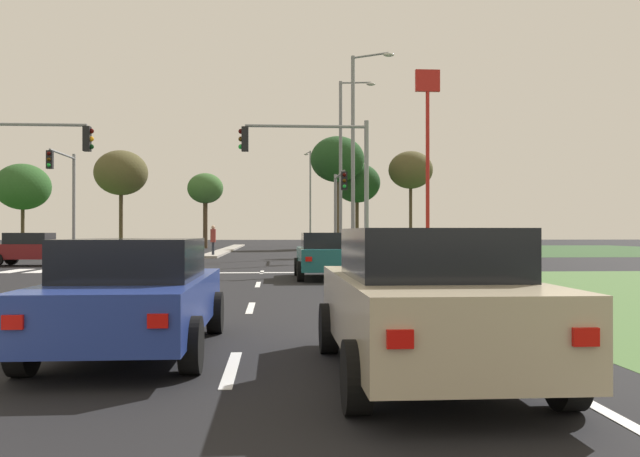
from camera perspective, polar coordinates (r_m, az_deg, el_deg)
ground_plane at (r=32.48m, az=-11.03°, el=-3.06°), size 200.00×200.00×0.00m
grass_verge_far_right at (r=60.66m, az=16.81°, el=-1.77°), size 35.00×35.00×0.01m
median_island_near at (r=13.87m, az=-20.80°, el=-6.47°), size 1.20×22.00×0.14m
median_island_far at (r=57.35m, az=-7.96°, el=-1.80°), size 1.20×36.00×0.14m
lane_dash_near at (r=7.70m, az=-7.70°, el=-11.97°), size 0.14×2.00×0.01m
lane_dash_second at (r=13.63m, az=-6.04°, el=-6.87°), size 0.14×2.00×0.01m
lane_dash_third at (r=19.60m, az=-5.41°, el=-4.86°), size 0.14×2.00×0.01m
lane_dash_fourth at (r=25.58m, az=-5.07°, el=-3.80°), size 0.14×2.00×0.01m
edge_line_right at (r=14.56m, az=7.43°, el=-6.44°), size 0.14×24.00×0.01m
stop_bar_near at (r=25.24m, az=-4.40°, el=-3.84°), size 6.40×0.50×0.01m
crosswalk_bar_near at (r=28.97m, az=-25.03°, el=-3.36°), size 0.70×2.80×0.01m
crosswalk_bar_second at (r=28.57m, az=-22.87°, el=-3.41°), size 0.70×2.80×0.01m
crosswalk_bar_third at (r=28.22m, az=-20.66°, el=-3.45°), size 0.70×2.80×0.01m
crosswalk_bar_fourth at (r=27.92m, az=-18.39°, el=-3.49°), size 0.70×2.80×0.01m
crosswalk_bar_fifth at (r=27.65m, az=-16.08°, el=-3.52°), size 0.70×2.80×0.01m
crosswalk_bar_sixth at (r=27.44m, az=-13.72°, el=-3.55°), size 0.70×2.80×0.01m
crosswalk_bar_seventh at (r=27.26m, az=-11.34°, el=-3.58°), size 0.70×2.80×0.01m
car_maroon_near at (r=33.27m, az=-23.72°, el=-1.63°), size 4.15×1.99×1.53m
car_teal_second at (r=22.14m, az=0.52°, el=-2.31°), size 2.04×4.41×1.54m
car_blue_third at (r=8.93m, az=-15.72°, el=-5.46°), size 2.02×4.60×1.47m
car_beige_fourth at (r=7.21m, az=9.11°, el=-6.24°), size 2.07×4.51×1.60m
traffic_signal_far_left at (r=39.13m, az=-21.23°, el=3.50°), size 0.32×4.42×6.08m
traffic_signal_far_right at (r=37.01m, az=1.64°, el=2.70°), size 0.32×5.22×5.00m
traffic_signal_near_left at (r=27.56m, az=-25.12°, el=4.92°), size 4.78×0.32×5.90m
traffic_signal_near_right at (r=25.79m, az=0.07°, el=5.36°), size 5.11×0.32×5.95m
street_lamp_second at (r=34.03m, az=3.14°, el=6.99°), size 2.06×1.33×10.66m
street_lamp_third at (r=40.36m, az=2.02°, el=5.92°), size 2.22×0.50×10.80m
street_lamp_fourth at (r=74.35m, az=-0.88°, el=3.03°), size 0.76×1.85×10.75m
pedestrian_at_median at (r=41.54m, az=-9.27°, el=-0.72°), size 0.34×0.34×1.84m
fastfood_pole_sign at (r=49.33m, az=9.32°, el=9.15°), size 1.80×0.40×13.46m
treeline_near at (r=64.65m, az=-24.40°, el=3.31°), size 4.86×4.86×7.69m
treeline_second at (r=65.17m, az=-16.89°, el=4.63°), size 5.01×5.01×9.31m
treeline_third at (r=63.63m, az=-9.93°, el=3.38°), size 3.40×3.40×7.19m
treeline_fourth at (r=60.46m, az=1.52°, el=5.99°), size 4.95×4.95×10.34m
treeline_fifth at (r=61.63m, az=7.87°, el=5.02°), size 4.10×4.10×9.07m
treeline_sixth at (r=63.14m, az=3.24°, el=3.95°), size 4.46×4.46×8.18m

